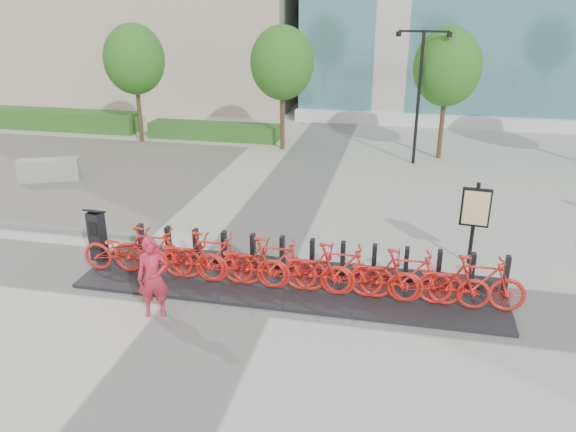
% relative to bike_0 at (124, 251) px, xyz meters
% --- Properties ---
extents(ground, '(120.00, 120.00, 0.00)m').
position_rel_bike_0_xyz_m(ground, '(2.60, 0.05, -0.62)').
color(ground, '#A5A4A2').
extents(gravel_patch, '(14.00, 14.00, 0.00)m').
position_rel_bike_0_xyz_m(gravel_patch, '(-7.40, 7.05, -0.61)').
color(gravel_patch, '#4A4741').
rests_on(gravel_patch, ground).
extents(hedge_a, '(10.00, 1.40, 0.90)m').
position_rel_bike_0_xyz_m(hedge_a, '(-11.40, 13.55, -0.17)').
color(hedge_a, '#204A21').
rests_on(hedge_a, ground).
extents(hedge_b, '(6.00, 1.20, 0.70)m').
position_rel_bike_0_xyz_m(hedge_b, '(-2.40, 13.25, -0.27)').
color(hedge_b, '#204A21').
rests_on(hedge_b, ground).
extents(tree_0, '(2.60, 2.60, 5.10)m').
position_rel_bike_0_xyz_m(tree_0, '(-5.40, 12.05, 2.97)').
color(tree_0, brown).
rests_on(tree_0, ground).
extents(tree_1, '(2.60, 2.60, 5.10)m').
position_rel_bike_0_xyz_m(tree_1, '(1.10, 12.05, 2.97)').
color(tree_1, brown).
rests_on(tree_1, ground).
extents(tree_2, '(2.60, 2.60, 5.10)m').
position_rel_bike_0_xyz_m(tree_2, '(7.60, 12.05, 2.97)').
color(tree_2, brown).
rests_on(tree_2, ground).
extents(streetlamp, '(2.00, 0.20, 5.00)m').
position_rel_bike_0_xyz_m(streetlamp, '(6.60, 11.05, 2.52)').
color(streetlamp, black).
rests_on(streetlamp, ground).
extents(dock_pad, '(9.60, 2.40, 0.08)m').
position_rel_bike_0_xyz_m(dock_pad, '(3.90, 0.35, -0.58)').
color(dock_pad, black).
rests_on(dock_pad, ground).
extents(dock_rail_posts, '(8.74, 0.50, 0.85)m').
position_rel_bike_0_xyz_m(dock_rail_posts, '(4.32, 0.82, -0.11)').
color(dock_rail_posts, black).
rests_on(dock_rail_posts, dock_pad).
extents(bike_0, '(2.04, 0.71, 1.07)m').
position_rel_bike_0_xyz_m(bike_0, '(0.00, 0.00, 0.00)').
color(bike_0, red).
rests_on(bike_0, dock_pad).
extents(bike_1, '(1.98, 0.56, 1.19)m').
position_rel_bike_0_xyz_m(bike_1, '(0.72, 0.00, 0.06)').
color(bike_1, red).
rests_on(bike_1, dock_pad).
extents(bike_2, '(2.04, 0.71, 1.07)m').
position_rel_bike_0_xyz_m(bike_2, '(1.44, 0.00, 0.00)').
color(bike_2, red).
rests_on(bike_2, dock_pad).
extents(bike_3, '(1.98, 0.56, 1.19)m').
position_rel_bike_0_xyz_m(bike_3, '(2.16, 0.00, 0.06)').
color(bike_3, red).
rests_on(bike_3, dock_pad).
extents(bike_4, '(2.04, 0.71, 1.07)m').
position_rel_bike_0_xyz_m(bike_4, '(2.88, 0.00, 0.00)').
color(bike_4, red).
rests_on(bike_4, dock_pad).
extents(bike_5, '(1.98, 0.56, 1.19)m').
position_rel_bike_0_xyz_m(bike_5, '(3.60, 0.00, 0.06)').
color(bike_5, red).
rests_on(bike_5, dock_pad).
extents(bike_6, '(2.04, 0.71, 1.07)m').
position_rel_bike_0_xyz_m(bike_6, '(4.32, 0.00, 0.00)').
color(bike_6, red).
rests_on(bike_6, dock_pad).
extents(bike_7, '(1.98, 0.56, 1.19)m').
position_rel_bike_0_xyz_m(bike_7, '(5.04, 0.00, 0.06)').
color(bike_7, red).
rests_on(bike_7, dock_pad).
extents(bike_8, '(2.04, 0.71, 1.07)m').
position_rel_bike_0_xyz_m(bike_8, '(5.76, 0.00, 0.00)').
color(bike_8, red).
rests_on(bike_8, dock_pad).
extents(bike_9, '(1.98, 0.56, 1.19)m').
position_rel_bike_0_xyz_m(bike_9, '(6.48, 0.00, 0.06)').
color(bike_9, red).
rests_on(bike_9, dock_pad).
extents(bike_10, '(2.04, 0.71, 1.07)m').
position_rel_bike_0_xyz_m(bike_10, '(7.20, 0.00, 0.00)').
color(bike_10, red).
rests_on(bike_10, dock_pad).
extents(bike_11, '(1.98, 0.56, 1.19)m').
position_rel_bike_0_xyz_m(bike_11, '(7.92, 0.00, 0.06)').
color(bike_11, red).
rests_on(bike_11, dock_pad).
extents(kiosk, '(0.46, 0.40, 1.35)m').
position_rel_bike_0_xyz_m(kiosk, '(-0.96, 0.51, 0.11)').
color(kiosk, black).
rests_on(kiosk, dock_pad).
extents(worker_red, '(0.73, 0.60, 1.73)m').
position_rel_bike_0_xyz_m(worker_red, '(1.45, -1.51, 0.25)').
color(worker_red, '#B32138').
rests_on(worker_red, ground).
extents(jersey_barrier, '(2.09, 1.30, 0.79)m').
position_rel_bike_0_xyz_m(jersey_barrier, '(-6.06, 6.07, -0.22)').
color(jersey_barrier, '#959595').
rests_on(jersey_barrier, ground).
extents(map_sign, '(0.69, 0.17, 2.10)m').
position_rel_bike_0_xyz_m(map_sign, '(8.01, 2.35, 0.77)').
color(map_sign, black).
rests_on(map_sign, ground).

